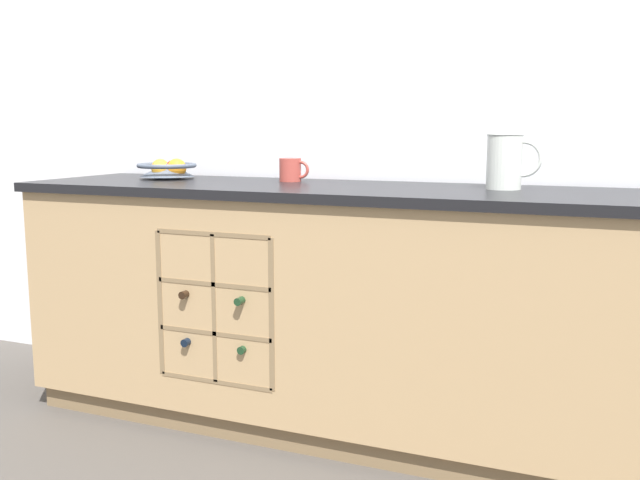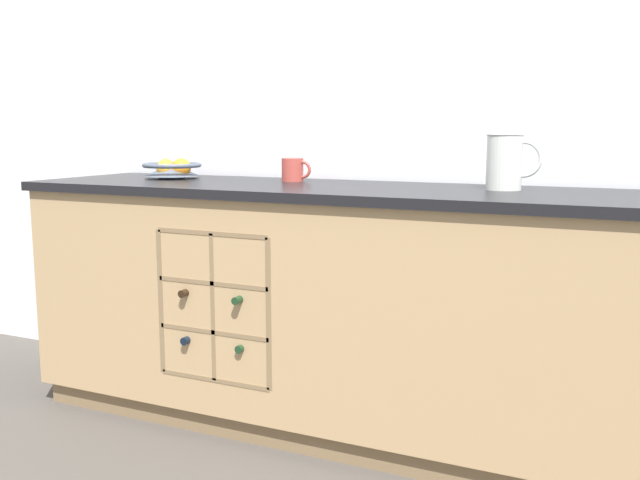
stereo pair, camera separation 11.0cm
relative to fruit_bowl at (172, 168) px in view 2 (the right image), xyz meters
name	(u,v)px [view 2 (the right image)]	position (x,y,z in m)	size (l,w,h in m)	color
ground_plane	(320,423)	(0.73, -0.09, -0.96)	(14.00, 14.00, 0.00)	#4C4742
back_wall	(359,93)	(0.73, 0.28, 0.31)	(4.68, 0.06, 2.55)	white
kitchen_island	(319,306)	(0.73, -0.09, -0.50)	(2.32, 0.66, 0.92)	olive
fruit_bowl	(172,168)	(0.00, 0.00, 0.00)	(0.25, 0.25, 0.09)	#4C5666
white_pitcher	(505,160)	(1.38, 0.01, 0.06)	(0.19, 0.13, 0.19)	silver
ceramic_mug	(293,170)	(0.55, 0.06, 0.00)	(0.12, 0.09, 0.09)	#B7473D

